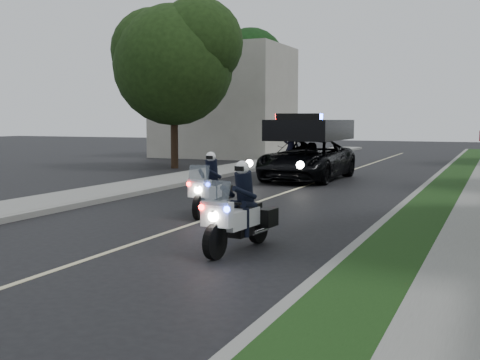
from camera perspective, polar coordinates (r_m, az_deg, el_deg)
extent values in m
plane|color=black|center=(11.54, -11.10, -6.32)|extent=(120.00, 120.00, 0.00)
cube|color=gray|center=(19.55, 16.46, -1.29)|extent=(0.20, 60.00, 0.15)
cube|color=#193814|center=(19.48, 18.50, -1.37)|extent=(1.20, 60.00, 0.16)
cube|color=gray|center=(22.08, -5.15, -0.29)|extent=(0.20, 60.00, 0.15)
cube|color=gray|center=(22.63, -7.60, -0.17)|extent=(2.00, 60.00, 0.16)
cube|color=#A8A396|center=(38.93, -1.51, 7.38)|extent=(8.00, 6.00, 7.00)
cube|color=#BFB78C|center=(20.46, 4.99, -0.97)|extent=(0.12, 50.00, 0.01)
imported|color=black|center=(24.12, 6.39, 0.03)|extent=(2.79, 5.85, 2.82)
imported|color=black|center=(26.73, 4.84, 0.60)|extent=(0.65, 1.66, 0.85)
imported|color=black|center=(26.73, 4.84, 0.60)|extent=(0.70, 0.48, 1.91)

